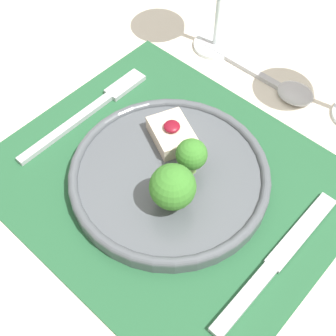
# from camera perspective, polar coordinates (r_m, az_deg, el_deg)

# --- Properties ---
(dining_table) EXTENTS (1.42, 1.15, 0.75)m
(dining_table) POSITION_cam_1_polar(r_m,az_deg,el_deg) (0.65, 0.16, -5.73)
(dining_table) COLOR beige
(dining_table) RESTS_ON ground_plane
(placemat) EXTENTS (0.41, 0.35, 0.00)m
(placemat) POSITION_cam_1_polar(r_m,az_deg,el_deg) (0.58, 0.18, -1.64)
(placemat) COLOR #235633
(placemat) RESTS_ON dining_table
(dinner_plate) EXTENTS (0.24, 0.24, 0.08)m
(dinner_plate) POSITION_cam_1_polar(r_m,az_deg,el_deg) (0.56, 0.13, -0.42)
(dinner_plate) COLOR #4C5156
(dinner_plate) RESTS_ON placemat
(fork) EXTENTS (0.02, 0.22, 0.01)m
(fork) POSITION_cam_1_polar(r_m,az_deg,el_deg) (0.66, -9.09, 7.24)
(fork) COLOR #B2B2B7
(fork) RESTS_ON placemat
(knife) EXTENTS (0.02, 0.22, 0.01)m
(knife) POSITION_cam_1_polar(r_m,az_deg,el_deg) (0.53, 12.25, -12.00)
(knife) COLOR #B2B2B7
(knife) RESTS_ON placemat
(spoon) EXTENTS (0.20, 0.04, 0.02)m
(spoon) POSITION_cam_1_polar(r_m,az_deg,el_deg) (0.70, 13.76, 9.63)
(spoon) COLOR #B2B2B7
(spoon) RESTS_ON dining_table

